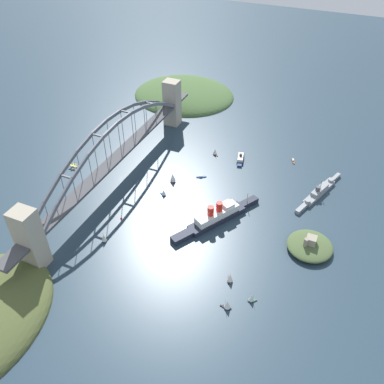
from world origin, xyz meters
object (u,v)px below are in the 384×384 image
at_px(harbor_arch_bridge, 117,155).
at_px(seaplane_taxiing_near_bridge, 73,166).
at_px(small_boat_1, 201,177).
at_px(channel_marker_buoy, 121,218).
at_px(naval_cruiser, 319,192).
at_px(small_boat_3, 230,278).
at_px(small_boat_4, 252,298).
at_px(small_boat_7, 104,238).
at_px(small_boat_0, 215,152).
at_px(harbor_ferry_steamer, 240,158).
at_px(small_boat_6, 293,161).
at_px(ocean_liner, 217,216).
at_px(small_boat_5, 227,304).
at_px(fort_island_mid_harbor, 310,246).
at_px(small_boat_2, 173,178).
at_px(small_boat_8, 164,192).

xyz_separation_m(harbor_arch_bridge, seaplane_taxiing_near_bridge, (3.96, -54.03, -26.64)).
relative_size(small_boat_1, channel_marker_buoy, 3.48).
bearing_deg(harbor_arch_bridge, seaplane_taxiing_near_bridge, -85.80).
bearing_deg(naval_cruiser, small_boat_3, -17.81).
bearing_deg(small_boat_4, small_boat_7, -93.54).
distance_m(seaplane_taxiing_near_bridge, small_boat_0, 151.06).
relative_size(harbor_ferry_steamer, small_boat_1, 2.98).
bearing_deg(small_boat_0, channel_marker_buoy, -16.64).
distance_m(small_boat_0, small_boat_6, 84.01).
bearing_deg(seaplane_taxiing_near_bridge, ocean_liner, 84.51).
distance_m(harbor_arch_bridge, harbor_ferry_steamer, 131.67).
height_order(harbor_ferry_steamer, small_boat_5, small_boat_5).
bearing_deg(small_boat_0, harbor_ferry_steamer, 92.08).
height_order(naval_cruiser, small_boat_0, naval_cruiser).
distance_m(small_boat_4, small_boat_6, 189.72).
xyz_separation_m(ocean_liner, small_boat_4, (69.06, 53.55, -2.06)).
relative_size(fort_island_mid_harbor, small_boat_1, 3.97).
bearing_deg(small_boat_6, small_boat_7, -33.21).
bearing_deg(seaplane_taxiing_near_bridge, harbor_ferry_steamer, 118.53).
bearing_deg(harbor_ferry_steamer, small_boat_3, 15.61).
bearing_deg(harbor_arch_bridge, small_boat_4, 61.74).
bearing_deg(ocean_liner, fort_island_mid_harbor, 89.61).
bearing_deg(harbor_arch_bridge, naval_cruiser, 106.26).
distance_m(small_boat_2, small_boat_8, 22.89).
bearing_deg(small_boat_7, naval_cruiser, 131.50).
bearing_deg(seaplane_taxiing_near_bridge, small_boat_8, 88.83).
xyz_separation_m(small_boat_1, small_boat_5, (136.22, 76.97, 3.52)).
xyz_separation_m(small_boat_0, small_boat_3, (157.64, 73.22, 0.65)).
distance_m(ocean_liner, small_boat_7, 98.44).
distance_m(harbor_ferry_steamer, channel_marker_buoy, 148.14).
bearing_deg(small_boat_0, small_boat_5, 23.69).
bearing_deg(harbor_ferry_steamer, small_boat_5, 15.50).
xyz_separation_m(seaplane_taxiing_near_bridge, small_boat_4, (85.00, 219.55, 1.44)).
bearing_deg(fort_island_mid_harbor, small_boat_5, -27.60).
bearing_deg(small_boat_3, naval_cruiser, 162.19).
bearing_deg(ocean_liner, harbor_ferry_steamer, -173.72).
distance_m(harbor_ferry_steamer, small_boat_4, 181.16).
bearing_deg(small_boat_7, small_boat_8, 166.51).
xyz_separation_m(harbor_ferry_steamer, channel_marker_buoy, (131.65, -67.92, -1.13)).
bearing_deg(small_boat_2, small_boat_6, 129.39).
xyz_separation_m(harbor_arch_bridge, small_boat_1, (-34.63, 74.43, -28.03)).
xyz_separation_m(small_boat_3, small_boat_6, (-178.76, 8.05, -3.42)).
bearing_deg(naval_cruiser, fort_island_mid_harbor, 4.34).
relative_size(fort_island_mid_harbor, seaplane_taxiing_near_bridge, 3.62).
height_order(small_boat_0, small_boat_8, small_boat_0).
xyz_separation_m(naval_cruiser, small_boat_7, (135.72, -153.39, 1.24)).
height_order(small_boat_7, channel_marker_buoy, small_boat_7).
height_order(fort_island_mid_harbor, channel_marker_buoy, fort_island_mid_harbor).
bearing_deg(seaplane_taxiing_near_bridge, small_boat_7, 49.08).
relative_size(harbor_arch_bridge, channel_marker_buoy, 112.01).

